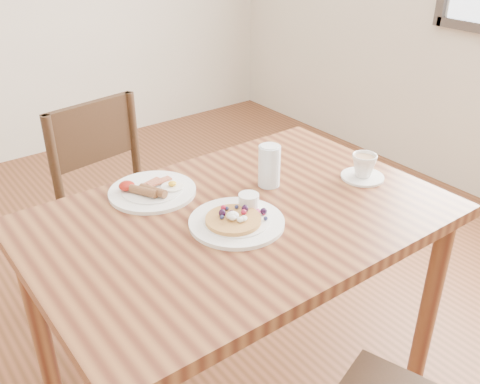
% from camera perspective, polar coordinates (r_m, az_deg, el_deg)
% --- Properties ---
extents(dining_table, '(1.20, 0.80, 0.75)m').
position_cam_1_polar(dining_table, '(1.61, 0.00, -5.29)').
color(dining_table, brown).
rests_on(dining_table, ground).
extents(chair_far, '(0.48, 0.48, 0.88)m').
position_cam_1_polar(chair_far, '(2.17, -12.68, -1.29)').
color(chair_far, '#341E13').
rests_on(chair_far, ground).
extents(pancake_plate, '(0.27, 0.27, 0.06)m').
position_cam_1_polar(pancake_plate, '(1.50, -0.30, -2.87)').
color(pancake_plate, white).
rests_on(pancake_plate, dining_table).
extents(breakfast_plate, '(0.27, 0.27, 0.04)m').
position_cam_1_polar(breakfast_plate, '(1.67, -9.45, 0.16)').
color(breakfast_plate, white).
rests_on(breakfast_plate, dining_table).
extents(teacup_saucer, '(0.14, 0.14, 0.08)m').
position_cam_1_polar(teacup_saucer, '(1.78, 13.04, 2.53)').
color(teacup_saucer, white).
rests_on(teacup_saucer, dining_table).
extents(water_glass, '(0.07, 0.07, 0.13)m').
position_cam_1_polar(water_glass, '(1.68, 3.14, 2.80)').
color(water_glass, silver).
rests_on(water_glass, dining_table).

